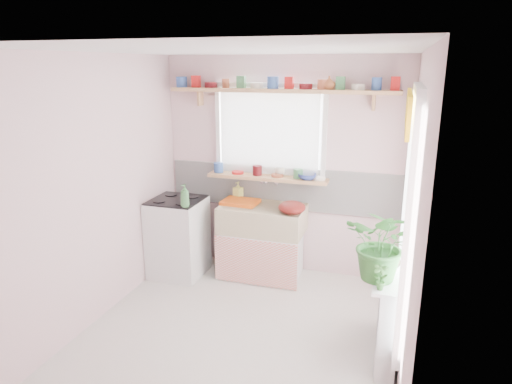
% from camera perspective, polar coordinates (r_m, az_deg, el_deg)
% --- Properties ---
extents(room, '(3.20, 3.20, 3.20)m').
position_cam_1_polar(room, '(4.43, 9.29, 2.10)').
color(room, silver).
rests_on(room, ground).
extents(sink_unit, '(0.95, 0.65, 1.11)m').
position_cam_1_polar(sink_unit, '(5.29, 0.79, -6.12)').
color(sink_unit, white).
rests_on(sink_unit, ground).
extents(cooker, '(0.58, 0.58, 0.93)m').
position_cam_1_polar(cooker, '(5.40, -9.70, -5.54)').
color(cooker, white).
rests_on(cooker, ground).
extents(radiator_ledge, '(0.22, 0.95, 0.78)m').
position_cam_1_polar(radiator_ledge, '(4.12, 16.31, -13.99)').
color(radiator_ledge, white).
rests_on(radiator_ledge, ground).
extents(windowsill, '(1.40, 0.22, 0.04)m').
position_cam_1_polar(windowsill, '(5.24, 1.41, 1.82)').
color(windowsill, tan).
rests_on(windowsill, room).
extents(pine_shelf, '(2.52, 0.24, 0.04)m').
position_cam_1_polar(pine_shelf, '(5.05, 3.13, 12.53)').
color(pine_shelf, tan).
rests_on(pine_shelf, room).
extents(shelf_crockery, '(2.47, 0.11, 0.12)m').
position_cam_1_polar(shelf_crockery, '(5.04, 3.15, 13.39)').
color(shelf_crockery, '#3359A5').
rests_on(shelf_crockery, pine_shelf).
extents(sill_crockery, '(1.35, 0.11, 0.12)m').
position_cam_1_polar(sill_crockery, '(5.24, 0.90, 2.64)').
color(sill_crockery, '#3359A5').
rests_on(sill_crockery, windowsill).
extents(dish_tray, '(0.41, 0.32, 0.04)m').
position_cam_1_polar(dish_tray, '(5.24, -1.96, -1.25)').
color(dish_tray, orange).
rests_on(dish_tray, sink_unit).
extents(colander, '(0.37, 0.37, 0.13)m').
position_cam_1_polar(colander, '(4.89, 4.51, -1.94)').
color(colander, maroon).
rests_on(colander, sink_unit).
extents(jade_plant, '(0.66, 0.62, 0.59)m').
position_cam_1_polar(jade_plant, '(3.63, 15.61, -6.31)').
color(jade_plant, '#2D692A').
rests_on(jade_plant, radiator_ledge).
extents(fruit_bowl, '(0.32, 0.32, 0.07)m').
position_cam_1_polar(fruit_bowl, '(3.92, 15.46, -8.74)').
color(fruit_bowl, white).
rests_on(fruit_bowl, radiator_ledge).
extents(herb_pot, '(0.12, 0.08, 0.22)m').
position_cam_1_polar(herb_pot, '(3.54, 15.26, -10.12)').
color(herb_pot, '#37702C').
rests_on(herb_pot, radiator_ledge).
extents(soap_bottle_sink, '(0.12, 0.12, 0.20)m').
position_cam_1_polar(soap_bottle_sink, '(5.41, -2.26, 0.21)').
color(soap_bottle_sink, '#DBDD62').
rests_on(soap_bottle_sink, sink_unit).
extents(sill_cup, '(0.13, 0.13, 0.10)m').
position_cam_1_polar(sill_cup, '(5.24, 3.03, 2.59)').
color(sill_cup, beige).
rests_on(sill_cup, windowsill).
extents(sill_bowl, '(0.23, 0.23, 0.06)m').
position_cam_1_polar(sill_bowl, '(5.10, 6.41, 1.94)').
color(sill_bowl, '#2D3F92').
rests_on(sill_bowl, windowsill).
extents(shelf_vase, '(0.17, 0.17, 0.14)m').
position_cam_1_polar(shelf_vase, '(4.93, 9.13, 13.33)').
color(shelf_vase, '#B76438').
rests_on(shelf_vase, pine_shelf).
extents(cooker_bottle, '(0.13, 0.13, 0.25)m').
position_cam_1_polar(cooker_bottle, '(4.94, -8.89, -0.45)').
color(cooker_bottle, '#418348').
rests_on(cooker_bottle, cooker).
extents(fruit, '(0.20, 0.14, 0.10)m').
position_cam_1_polar(fruit, '(3.90, 15.62, -7.90)').
color(fruit, orange).
rests_on(fruit, fruit_bowl).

